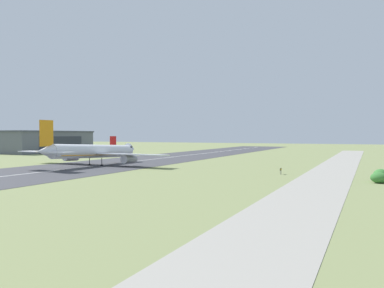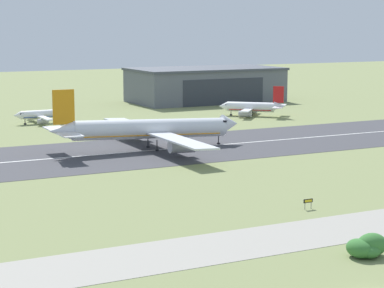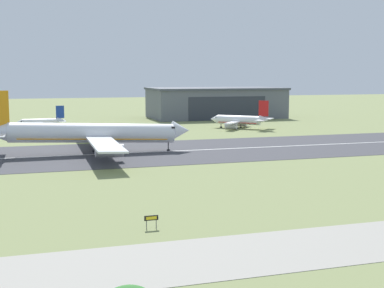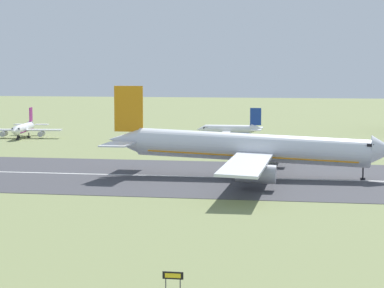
{
  "view_description": "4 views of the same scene",
  "coord_description": "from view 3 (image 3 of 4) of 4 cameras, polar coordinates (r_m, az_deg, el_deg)",
  "views": [
    {
      "loc": [
        -87.03,
        13.44,
        11.04
      ],
      "look_at": [
        26.79,
        67.72,
        7.78
      ],
      "focal_mm": 35.0,
      "sensor_mm": 36.0,
      "label": 1
    },
    {
      "loc": [
        -54.45,
        -62.26,
        29.95
      ],
      "look_at": [
        6.56,
        58.19,
        8.31
      ],
      "focal_mm": 70.0,
      "sensor_mm": 36.0,
      "label": 2
    },
    {
      "loc": [
        2.3,
        -27.18,
        18.95
      ],
      "look_at": [
        27.65,
        54.75,
        7.79
      ],
      "focal_mm": 50.0,
      "sensor_mm": 36.0,
      "label": 3
    },
    {
      "loc": [
        28.11,
        -24.18,
        18.81
      ],
      "look_at": [
        14.29,
        58.13,
        10.07
      ],
      "focal_mm": 70.0,
      "sensor_mm": 36.0,
      "label": 4
    }
  ],
  "objects": [
    {
      "name": "ground_plane",
      "position": [
        79.46,
        -18.47,
        -6.77
      ],
      "size": [
        735.72,
        735.72,
        0.0
      ],
      "primitive_type": "plane",
      "color": "#7A8451"
    },
    {
      "name": "runway_strip",
      "position": [
        128.51,
        -18.03,
        -1.42
      ],
      "size": [
        495.72,
        41.38,
        0.06
      ],
      "primitive_type": "cube",
      "color": "#3D3D42",
      "rests_on": "ground_plane"
    },
    {
      "name": "runway_centreline",
      "position": [
        128.51,
        -18.03,
        -1.4
      ],
      "size": [
        446.15,
        0.7,
        0.01
      ],
      "primitive_type": "cube",
      "color": "silver",
      "rests_on": "runway_strip"
    },
    {
      "name": "taxiway_road",
      "position": [
        54.2,
        -19.03,
        -13.44
      ],
      "size": [
        371.79,
        12.94,
        0.05
      ],
      "primitive_type": "cube",
      "color": "gray",
      "rests_on": "ground_plane"
    },
    {
      "name": "hangar_building",
      "position": [
        237.69,
        2.52,
        4.44
      ],
      "size": [
        57.97,
        30.78,
        13.24
      ],
      "color": "slate",
      "rests_on": "ground_plane"
    },
    {
      "name": "airplane_landing",
      "position": [
        130.07,
        -10.59,
        1.09
      ],
      "size": [
        49.17,
        56.92,
        15.36
      ],
      "color": "silver",
      "rests_on": "ground_plane"
    },
    {
      "name": "airplane_parked_centre",
      "position": [
        188.52,
        -15.83,
        2.21
      ],
      "size": [
        16.76,
        23.91,
        8.42
      ],
      "color": "white",
      "rests_on": "ground_plane"
    },
    {
      "name": "airplane_parked_east",
      "position": [
        189.47,
        5.08,
        2.54
      ],
      "size": [
        21.61,
        20.96,
        10.06
      ],
      "color": "white",
      "rests_on": "ground_plane"
    },
    {
      "name": "runway_sign",
      "position": [
        66.74,
        -4.36,
        -7.96
      ],
      "size": [
        1.76,
        0.13,
        1.71
      ],
      "color": "#4C4C51",
      "rests_on": "ground_plane"
    }
  ]
}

